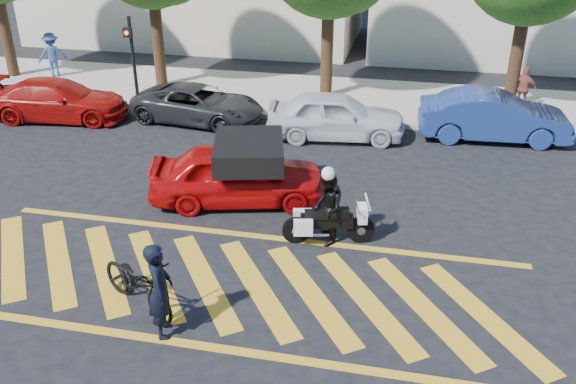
% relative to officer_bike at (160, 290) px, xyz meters
% --- Properties ---
extents(ground, '(90.00, 90.00, 0.00)m').
position_rel_officer_bike_xyz_m(ground, '(0.77, 1.69, -0.92)').
color(ground, black).
rests_on(ground, ground).
extents(sidewalk, '(60.00, 5.00, 0.15)m').
position_rel_officer_bike_xyz_m(sidewalk, '(0.77, 13.69, -0.85)').
color(sidewalk, '#9E998E').
rests_on(sidewalk, ground).
extents(crosswalk, '(12.33, 4.00, 0.01)m').
position_rel_officer_bike_xyz_m(crosswalk, '(0.73, 1.69, -0.92)').
color(crosswalk, gold).
rests_on(crosswalk, ground).
extents(signal_pole, '(0.28, 0.43, 3.20)m').
position_rel_officer_bike_xyz_m(signal_pole, '(-5.73, 11.43, 0.99)').
color(signal_pole, black).
rests_on(signal_pole, ground).
extents(officer_bike, '(0.65, 0.79, 1.85)m').
position_rel_officer_bike_xyz_m(officer_bike, '(0.00, 0.00, 0.00)').
color(officer_bike, black).
rests_on(officer_bike, ground).
extents(bicycle, '(2.15, 1.67, 1.09)m').
position_rel_officer_bike_xyz_m(bicycle, '(-0.74, 0.61, -0.38)').
color(bicycle, black).
rests_on(bicycle, ground).
extents(police_motorcycle, '(2.05, 0.87, 0.91)m').
position_rel_officer_bike_xyz_m(police_motorcycle, '(2.37, 3.69, -0.43)').
color(police_motorcycle, black).
rests_on(police_motorcycle, ground).
extents(officer_moto, '(0.81, 0.95, 1.71)m').
position_rel_officer_bike_xyz_m(officer_moto, '(2.36, 3.69, -0.07)').
color(officer_moto, black).
rests_on(officer_moto, ground).
extents(red_convertible, '(4.64, 2.75, 1.48)m').
position_rel_officer_bike_xyz_m(red_convertible, '(-0.13, 5.19, -0.18)').
color(red_convertible, '#B40809').
rests_on(red_convertible, ground).
extents(parked_left, '(4.84, 2.47, 1.35)m').
position_rel_officer_bike_xyz_m(parked_left, '(-7.77, 9.73, -0.25)').
color(parked_left, '#A20D09').
rests_on(parked_left, ground).
extents(parked_mid_left, '(4.62, 2.57, 1.22)m').
position_rel_officer_bike_xyz_m(parked_mid_left, '(-3.05, 10.49, -0.31)').
color(parked_mid_left, black).
rests_on(parked_mid_left, ground).
extents(parked_mid_right, '(4.50, 2.25, 1.47)m').
position_rel_officer_bike_xyz_m(parked_mid_right, '(1.66, 9.98, -0.19)').
color(parked_mid_right, silver).
rests_on(parked_mid_right, ground).
extents(parked_right, '(4.67, 1.88, 1.51)m').
position_rel_officer_bike_xyz_m(parked_right, '(6.49, 10.89, -0.17)').
color(parked_right, navy).
rests_on(parked_right, ground).
extents(pedestrian_left, '(1.31, 1.15, 1.76)m').
position_rel_officer_bike_xyz_m(pedestrian_left, '(-10.47, 13.93, 0.11)').
color(pedestrian_left, '#324A8A').
rests_on(pedestrian_left, sidewalk).
extents(pedestrian_right, '(0.97, 0.68, 1.52)m').
position_rel_officer_bike_xyz_m(pedestrian_right, '(7.67, 13.57, -0.01)').
color(pedestrian_right, '#9B5146').
rests_on(pedestrian_right, sidewalk).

